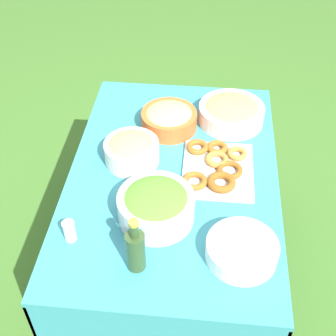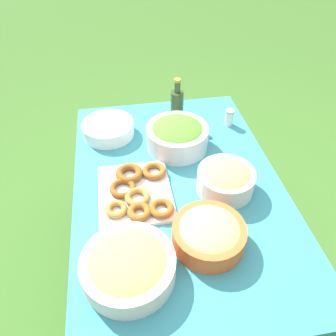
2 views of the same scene
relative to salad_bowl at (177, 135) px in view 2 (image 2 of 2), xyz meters
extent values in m
plane|color=#3D6B28|center=(0.26, -0.04, -0.81)|extent=(14.00, 14.00, 0.00)
cube|color=teal|center=(0.26, -0.04, -0.08)|extent=(1.38, 0.91, 0.02)
cube|color=teal|center=(0.26, -0.49, -0.20)|extent=(1.38, 0.01, 0.22)
cube|color=teal|center=(0.26, 0.40, -0.20)|extent=(1.38, 0.01, 0.22)
cube|color=teal|center=(-0.42, -0.04, -0.20)|extent=(0.01, 0.91, 0.22)
cylinder|color=#473828|center=(-0.37, -0.44, -0.45)|extent=(0.05, 0.05, 0.72)
cylinder|color=#473828|center=(-0.37, 0.35, -0.45)|extent=(0.05, 0.05, 0.72)
cylinder|color=silver|center=(0.00, 0.00, -0.01)|extent=(0.30, 0.30, 0.11)
ellipsoid|color=#51892D|center=(0.00, 0.00, 0.03)|extent=(0.27, 0.27, 0.07)
cylinder|color=#E05B28|center=(0.58, 0.01, -0.03)|extent=(0.27, 0.27, 0.09)
ellipsoid|color=tan|center=(0.58, 0.01, 0.00)|extent=(0.24, 0.24, 0.07)
cube|color=silver|center=(0.29, -0.24, -0.06)|extent=(0.36, 0.31, 0.02)
torus|color=#B27533|center=(0.34, -0.23, -0.04)|extent=(0.12, 0.12, 0.03)
torus|color=#93561E|center=(0.41, -0.14, -0.04)|extent=(0.14, 0.14, 0.03)
torus|color=brown|center=(0.19, -0.25, -0.04)|extent=(0.15, 0.15, 0.03)
torus|color=#93561E|center=(0.41, -0.23, -0.04)|extent=(0.13, 0.13, 0.03)
torus|color=#B27533|center=(0.38, -0.32, -0.04)|extent=(0.11, 0.11, 0.03)
torus|color=brown|center=(0.27, -0.29, -0.04)|extent=(0.14, 0.14, 0.03)
torus|color=#93561E|center=(0.19, -0.14, -0.04)|extent=(0.14, 0.14, 0.03)
cylinder|color=white|center=(-0.16, -0.33, -0.06)|extent=(0.26, 0.26, 0.01)
cylinder|color=white|center=(-0.16, -0.33, -0.05)|extent=(0.26, 0.26, 0.01)
cylinder|color=white|center=(-0.16, -0.33, -0.04)|extent=(0.26, 0.26, 0.01)
cylinder|color=white|center=(-0.16, -0.33, -0.03)|extent=(0.26, 0.26, 0.01)
cylinder|color=white|center=(-0.16, -0.33, -0.02)|extent=(0.26, 0.26, 0.01)
cylinder|color=white|center=(-0.16, -0.33, 0.00)|extent=(0.26, 0.26, 0.01)
cylinder|color=#2D4723|center=(-0.24, 0.04, 0.01)|extent=(0.07, 0.07, 0.17)
cylinder|color=#2D4723|center=(-0.24, 0.04, 0.13)|extent=(0.03, 0.03, 0.06)
cylinder|color=#A58C33|center=(-0.24, 0.04, 0.17)|extent=(0.04, 0.04, 0.01)
cylinder|color=silver|center=(0.32, 0.15, -0.02)|extent=(0.24, 0.24, 0.10)
ellipsoid|color=tan|center=(0.32, 0.15, 0.01)|extent=(0.21, 0.21, 0.07)
cylinder|color=silver|center=(0.66, -0.29, -0.03)|extent=(0.32, 0.32, 0.09)
ellipsoid|color=#ADCC59|center=(0.66, -0.29, 0.00)|extent=(0.28, 0.28, 0.07)
cylinder|color=white|center=(-0.14, 0.31, -0.03)|extent=(0.05, 0.05, 0.08)
cylinder|color=silver|center=(-0.14, 0.31, 0.01)|extent=(0.05, 0.05, 0.01)
camera|label=1|loc=(-1.22, -0.17, 1.34)|focal=50.00mm
camera|label=2|loc=(1.25, -0.26, 0.96)|focal=35.00mm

